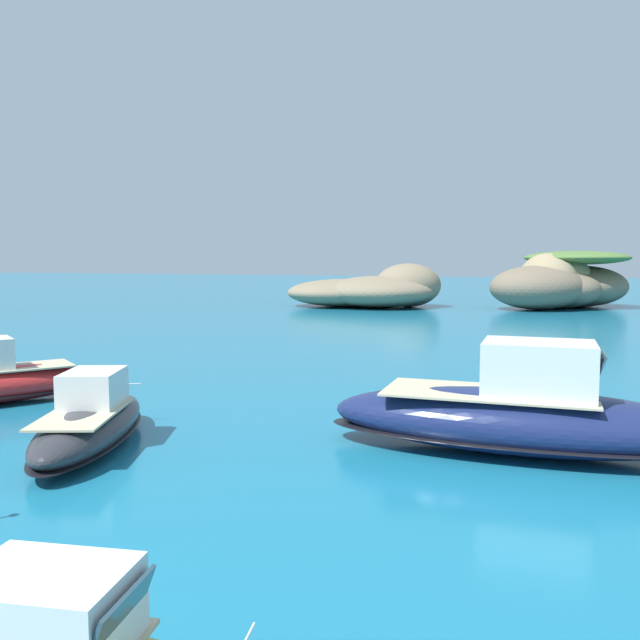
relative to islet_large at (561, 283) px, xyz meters
The scene contains 4 objects.
islet_large is the anchor object (origin of this frame).
islet_small 21.46m from the islet_large, 165.51° to the right, with size 20.93×19.36×5.04m.
motorboat_charcoal 65.44m from the islet_large, 101.23° to the right, with size 4.89×7.90×2.24m.
motorboat_navy 60.38m from the islet_large, 90.69° to the right, with size 11.17×3.60×3.26m.
Camera 1 is at (7.34, -5.59, 5.60)m, focal length 37.03 mm.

